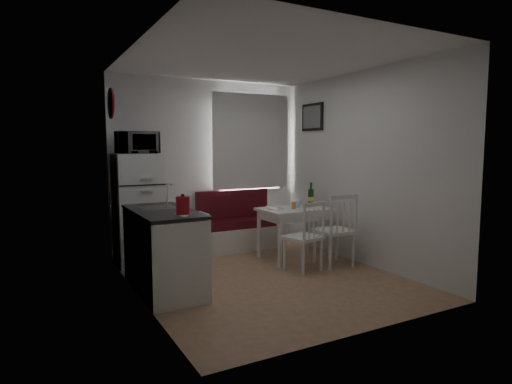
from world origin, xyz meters
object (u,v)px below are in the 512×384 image
chair_right (339,222)px  kettle (183,206)px  bench (237,230)px  fridge (138,209)px  chair_left (307,229)px  dining_table (295,214)px  wine_bottle (311,194)px  kitchen_counter (164,250)px  microwave (137,143)px

chair_right → kettle: size_ratio=2.41×
bench → fridge: (-1.54, -0.11, 0.45)m
chair_left → chair_right: (0.50, -0.01, 0.04)m
chair_right → kettle: bearing=-170.3°
bench → dining_table: 1.08m
fridge → chair_right: bearing=-32.9°
wine_bottle → kitchen_counter: bearing=-167.0°
chair_left → kettle: 1.82m
dining_table → fridge: (-2.01, 0.80, 0.11)m
chair_right → wine_bottle: 0.83m
kitchen_counter → fridge: 1.28m
bench → chair_left: 1.60m
dining_table → chair_right: 0.72m
chair_right → bench: bearing=116.3°
dining_table → fridge: fridge is taller
kitchen_counter → chair_right: (2.28, -0.22, 0.15)m
bench → chair_left: bench is taller
bench → dining_table: bench is taller
fridge → kettle: 1.80m
chair_left → kettle: kettle is taller
bench → dining_table: (0.47, -0.90, 0.34)m
microwave → kettle: 1.84m
chair_left → microwave: size_ratio=0.96×
chair_left → microwave: (-1.76, 1.41, 1.09)m
kitchen_counter → microwave: (0.02, 1.19, 1.19)m
microwave → chair_right: bearing=-32.0°
bench → microwave: 2.05m
kitchen_counter → microwave: 1.68m
microwave → dining_table: bearing=-20.3°
dining_table → kitchen_counter: bearing=-168.4°
dining_table → fridge: bearing=157.6°
chair_right → kettle: kettle is taller
fridge → microwave: 0.90m
chair_right → wine_bottle: size_ratio=1.52×
kettle → wine_bottle: (2.33, 1.08, -0.11)m
wine_bottle → fridge: bearing=163.6°
dining_table → chair_right: chair_right is taller
microwave → wine_bottle: (2.36, -0.65, -0.75)m
kitchen_counter → chair_right: 2.30m
kitchen_counter → dining_table: bearing=12.5°
dining_table → wine_bottle: size_ratio=2.83×
fridge → microwave: microwave is taller
bench → kettle: 2.52m
bench → wine_bottle: size_ratio=3.69×
wine_bottle → dining_table: bearing=-164.1°
fridge → kettle: bearing=-89.0°
fridge → kettle: fridge is taller
bench → chair_right: size_ratio=2.43×
kitchen_counter → bench: (1.56, 1.35, -0.15)m
chair_left → chair_right: 0.50m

